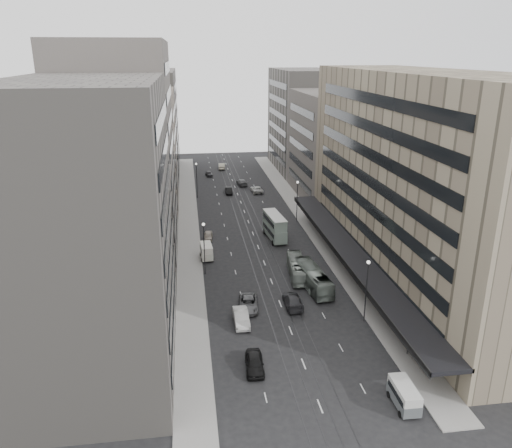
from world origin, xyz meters
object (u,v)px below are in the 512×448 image
bus_far (297,268)px  panel_van (206,251)px  double_decker (275,226)px  sedan_1 (241,318)px  bus_near (313,278)px  sedan_2 (248,303)px  vw_microbus (404,395)px  pedestrian (409,347)px  sedan_0 (255,363)px

bus_far → panel_van: (-13.32, 8.75, 0.05)m
double_decker → sedan_1: double_decker is taller
bus_near → sedan_1: (-11.38, -8.71, -0.67)m
bus_far → sedan_1: (-9.94, -12.77, -0.49)m
sedan_2 → sedan_1: bearing=-104.2°
sedan_1 → bus_far: bearing=51.8°
vw_microbus → pedestrian: size_ratio=2.73×
sedan_2 → bus_near: bearing=32.5°
panel_van → sedan_1: panel_van is taller
panel_van → sedan_0: size_ratio=0.85×
double_decker → pedestrian: bearing=-82.9°
bus_far → double_decker: (-0.60, 16.32, 1.17)m
vw_microbus → pedestrian: (4.18, 8.24, -0.35)m
panel_van → pedestrian: bearing=-59.0°
sedan_1 → pedestrian: (17.94, -9.34, 0.10)m
panel_van → pedestrian: 37.51m
bus_far → double_decker: 16.37m
bus_near → vw_microbus: size_ratio=2.49×
double_decker → sedan_2: double_decker is taller
vw_microbus → sedan_2: (-12.37, 21.33, -0.55)m
panel_van → bus_near: bearing=-44.6°
double_decker → vw_microbus: size_ratio=1.99×
bus_far → pedestrian: bus_far is taller
bus_near → pedestrian: 19.22m
pedestrian → double_decker: bearing=-86.4°
sedan_2 → pedestrian: size_ratio=3.39×
sedan_2 → pedestrian: 21.11m
bus_far → pedestrian: (8.00, -22.11, -0.39)m
bus_near → sedan_0: bearing=53.4°
double_decker → pedestrian: double_decker is taller
sedan_1 → sedan_2: 4.00m
bus_near → panel_van: 19.54m
panel_van → pedestrian: (21.32, -30.86, -0.44)m
vw_microbus → sedan_0: size_ratio=0.91×
bus_far → vw_microbus: size_ratio=2.20×
vw_microbus → sedan_0: 15.51m
sedan_2 → pedestrian: (16.56, -13.09, 0.20)m
pedestrian → panel_van: bearing=-64.4°
bus_near → panel_van: bus_near is taller
vw_microbus → panel_van: 42.69m
sedan_0 → sedan_1: sedan_1 is taller
panel_van → sedan_1: size_ratio=0.80×
bus_far → vw_microbus: bus_far is taller
double_decker → sedan_2: (-7.96, -25.34, -1.75)m
double_decker → pedestrian: 39.41m
vw_microbus → bus_near: bearing=96.2°
bus_far → sedan_0: bearing=72.8°
vw_microbus → double_decker: bearing=96.4°
double_decker → sedan_1: bearing=-113.3°
vw_microbus → sedan_0: bearing=150.9°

